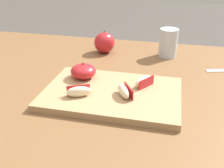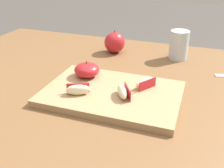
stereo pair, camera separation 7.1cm
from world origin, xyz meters
name	(u,v)px [view 1 (the left image)]	position (x,y,z in m)	size (l,w,h in m)	color
dining_table	(129,113)	(0.00, 0.00, 0.66)	(1.44, 0.86, 0.76)	brown
cutting_board	(112,94)	(-0.04, -0.08, 0.77)	(0.37, 0.25, 0.02)	#A37F56
apple_half_skin_up	(83,71)	(-0.14, -0.02, 0.80)	(0.08, 0.08, 0.05)	#B21E23
apple_wedge_back	(125,91)	(0.00, -0.10, 0.80)	(0.05, 0.07, 0.03)	beige
apple_wedge_front	(144,81)	(0.04, -0.03, 0.80)	(0.05, 0.07, 0.03)	beige
apple_wedge_left	(79,91)	(-0.11, -0.13, 0.80)	(0.07, 0.05, 0.03)	beige
whole_apple_crimson	(104,43)	(-0.14, 0.25, 0.80)	(0.08, 0.08, 0.09)	#B21E23
drinking_glass_water	(168,43)	(0.10, 0.27, 0.82)	(0.07, 0.07, 0.10)	silver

